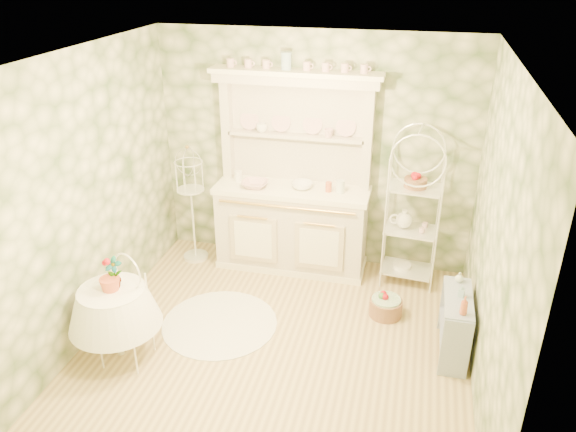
% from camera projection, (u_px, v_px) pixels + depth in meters
% --- Properties ---
extents(floor, '(3.60, 3.60, 0.00)m').
position_uv_depth(floor, '(276.00, 346.00, 5.39)').
color(floor, tan).
rests_on(floor, ground).
extents(ceiling, '(3.60, 3.60, 0.00)m').
position_uv_depth(ceiling, '(272.00, 58.00, 4.22)').
color(ceiling, white).
rests_on(ceiling, floor).
extents(wall_left, '(3.60, 3.60, 0.00)m').
position_uv_depth(wall_left, '(86.00, 199.00, 5.18)').
color(wall_left, beige).
rests_on(wall_left, floor).
extents(wall_right, '(3.60, 3.60, 0.00)m').
position_uv_depth(wall_right, '(495.00, 243.00, 4.42)').
color(wall_right, beige).
rests_on(wall_right, floor).
extents(wall_back, '(3.60, 3.60, 0.00)m').
position_uv_depth(wall_back, '(315.00, 152.00, 6.38)').
color(wall_back, beige).
rests_on(wall_back, floor).
extents(wall_front, '(3.60, 3.60, 0.00)m').
position_uv_depth(wall_front, '(194.00, 353.00, 3.23)').
color(wall_front, beige).
rests_on(wall_front, floor).
extents(kitchen_dresser, '(1.87, 0.61, 2.29)m').
position_uv_depth(kitchen_dresser, '(292.00, 176.00, 6.27)').
color(kitchen_dresser, silver).
rests_on(kitchen_dresser, floor).
extents(bakers_rack, '(0.64, 0.48, 1.92)m').
position_uv_depth(bakers_rack, '(413.00, 204.00, 6.03)').
color(bakers_rack, white).
rests_on(bakers_rack, floor).
extents(side_shelf, '(0.28, 0.69, 0.59)m').
position_uv_depth(side_shelf, '(454.00, 326.00, 5.18)').
color(side_shelf, '#9AA6C2').
rests_on(side_shelf, floor).
extents(round_table, '(0.93, 0.93, 0.79)m').
position_uv_depth(round_table, '(116.00, 319.00, 5.11)').
color(round_table, white).
rests_on(round_table, floor).
extents(cafe_chair, '(0.59, 0.59, 1.00)m').
position_uv_depth(cafe_chair, '(123.00, 315.00, 5.00)').
color(cafe_chair, white).
rests_on(cafe_chair, floor).
extents(birdcage_stand, '(0.37, 0.37, 1.48)m').
position_uv_depth(birdcage_stand, '(192.00, 203.00, 6.60)').
color(birdcage_stand, white).
rests_on(birdcage_stand, floor).
extents(floor_basket, '(0.36, 0.36, 0.23)m').
position_uv_depth(floor_basket, '(386.00, 306.00, 5.79)').
color(floor_basket, '#936849').
rests_on(floor_basket, floor).
extents(lace_rug, '(1.38, 1.38, 0.01)m').
position_uv_depth(lace_rug, '(220.00, 323.00, 5.70)').
color(lace_rug, white).
rests_on(lace_rug, floor).
extents(bowl_floral, '(0.31, 0.31, 0.07)m').
position_uv_depth(bowl_floral, '(255.00, 187.00, 6.33)').
color(bowl_floral, white).
rests_on(bowl_floral, kitchen_dresser).
extents(bowl_white, '(0.26, 0.26, 0.08)m').
position_uv_depth(bowl_white, '(302.00, 188.00, 6.29)').
color(bowl_white, white).
rests_on(bowl_white, kitchen_dresser).
extents(cup_left, '(0.15, 0.15, 0.10)m').
position_uv_depth(cup_left, '(262.00, 130.00, 6.29)').
color(cup_left, white).
rests_on(cup_left, kitchen_dresser).
extents(cup_right, '(0.11, 0.11, 0.10)m').
position_uv_depth(cup_right, '(329.00, 135.00, 6.11)').
color(cup_right, white).
rests_on(cup_right, kitchen_dresser).
extents(potted_geranium, '(0.18, 0.14, 0.30)m').
position_uv_depth(potted_geranium, '(114.00, 274.00, 4.95)').
color(potted_geranium, '#3F7238').
rests_on(potted_geranium, round_table).
extents(bottle_amber, '(0.09, 0.09, 0.17)m').
position_uv_depth(bottle_amber, '(464.00, 307.00, 4.78)').
color(bottle_amber, '#BF5C36').
rests_on(bottle_amber, side_shelf).
extents(bottle_blue, '(0.06, 0.06, 0.12)m').
position_uv_depth(bottle_blue, '(461.00, 293.00, 5.04)').
color(bottle_blue, '#93B7C7').
rests_on(bottle_blue, side_shelf).
extents(bottle_glass, '(0.09, 0.09, 0.10)m').
position_uv_depth(bottle_glass, '(459.00, 279.00, 5.26)').
color(bottle_glass, silver).
rests_on(bottle_glass, side_shelf).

